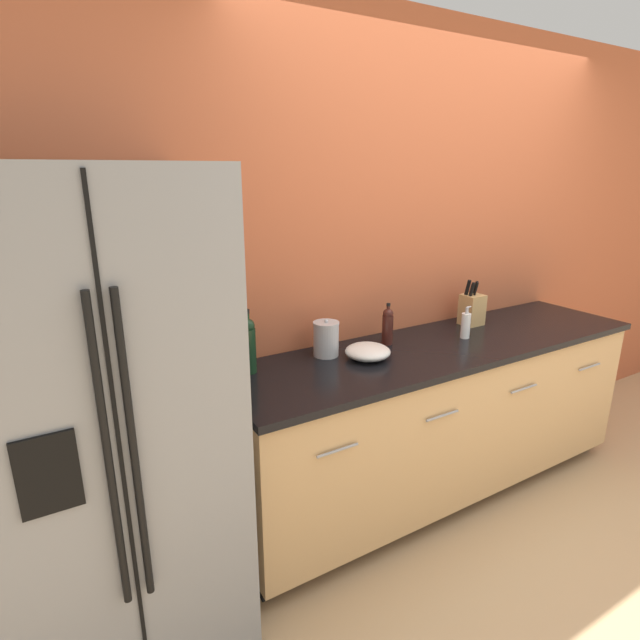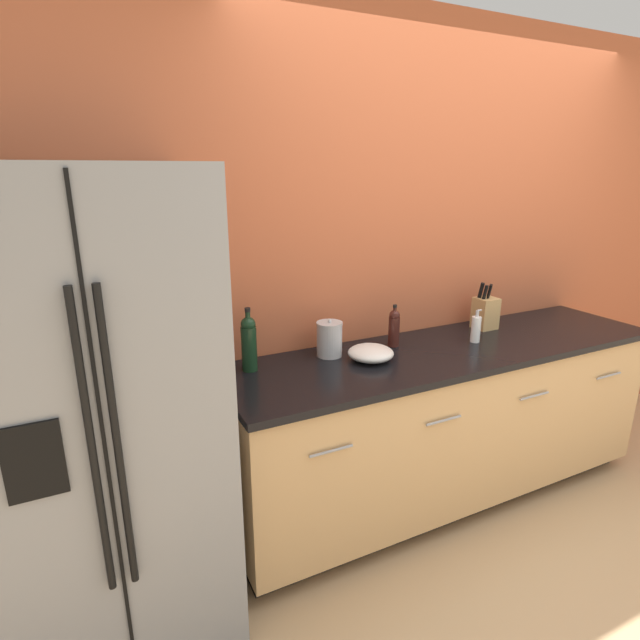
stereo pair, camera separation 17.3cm
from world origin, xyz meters
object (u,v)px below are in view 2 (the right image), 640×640
object	(u,v)px
knife_block	(485,312)
oil_bottle	(394,327)
refrigerator	(100,420)
wine_bottle	(249,342)
soap_dispenser	(476,329)
mixing_bowl	(371,353)
steel_canister	(329,339)

from	to	relation	value
knife_block	oil_bottle	distance (m)	0.65
refrigerator	wine_bottle	size ratio (longest dim) A/B	6.09
knife_block	soap_dispenser	size ratio (longest dim) A/B	1.53
knife_block	oil_bottle	size ratio (longest dim) A/B	1.23
knife_block	oil_bottle	xyz separation A→B (m)	(-0.65, -0.02, 0.01)
knife_block	wine_bottle	xyz separation A→B (m)	(-1.44, 0.00, 0.04)
knife_block	oil_bottle	world-z (taller)	knife_block
wine_bottle	oil_bottle	size ratio (longest dim) A/B	1.34
refrigerator	mixing_bowl	world-z (taller)	refrigerator
refrigerator	knife_block	xyz separation A→B (m)	(2.10, 0.22, 0.09)
wine_bottle	knife_block	bearing A→B (deg)	-0.10
soap_dispenser	oil_bottle	bearing A→B (deg)	161.70
oil_bottle	mixing_bowl	xyz separation A→B (m)	(-0.22, -0.12, -0.07)
wine_bottle	soap_dispenser	distance (m)	1.24
steel_canister	mixing_bowl	distance (m)	0.22
refrigerator	oil_bottle	distance (m)	1.47
steel_canister	knife_block	bearing A→B (deg)	-0.28
steel_canister	wine_bottle	bearing A→B (deg)	-179.66
knife_block	mixing_bowl	bearing A→B (deg)	-170.99
refrigerator	steel_canister	bearing A→B (deg)	11.87
soap_dispenser	steel_canister	bearing A→B (deg)	168.36
oil_bottle	soap_dispenser	bearing A→B (deg)	-18.30
knife_block	refrigerator	bearing A→B (deg)	-173.98
wine_bottle	soap_dispenser	bearing A→B (deg)	-7.59
soap_dispenser	mixing_bowl	world-z (taller)	soap_dispenser
wine_bottle	mixing_bowl	size ratio (longest dim) A/B	1.34
knife_block	soap_dispenser	xyz separation A→B (m)	(-0.22, -0.16, -0.02)
refrigerator	mixing_bowl	xyz separation A→B (m)	(1.23, 0.08, 0.03)
steel_canister	mixing_bowl	size ratio (longest dim) A/B	0.85
oil_bottle	mixing_bowl	distance (m)	0.26
refrigerator	knife_block	world-z (taller)	refrigerator
knife_block	wine_bottle	distance (m)	1.44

